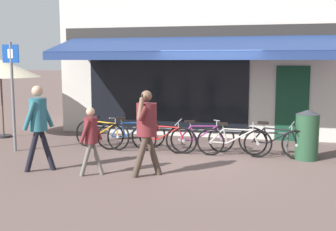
% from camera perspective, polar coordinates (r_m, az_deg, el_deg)
% --- Properties ---
extents(ground_plane, '(160.00, 160.00, 0.00)m').
position_cam_1_polar(ground_plane, '(10.05, 4.98, -5.47)').
color(ground_plane, brown).
extents(shop_front, '(8.78, 4.85, 4.73)m').
position_cam_1_polar(shop_front, '(13.78, 5.26, 7.92)').
color(shop_front, beige).
rests_on(shop_front, ground_plane).
extents(bike_rack_rail, '(4.99, 0.04, 0.57)m').
position_cam_1_polar(bike_rack_rail, '(10.43, 2.34, -2.22)').
color(bike_rack_rail, '#47494F').
rests_on(bike_rack_rail, ground_plane).
extents(bicycle_orange, '(1.70, 0.60, 0.84)m').
position_cam_1_polar(bicycle_orange, '(10.98, -8.98, -2.47)').
color(bicycle_orange, black).
rests_on(bicycle_orange, ground_plane).
extents(bicycle_blue, '(1.63, 0.79, 0.83)m').
position_cam_1_polar(bicycle_blue, '(10.75, -5.01, -2.60)').
color(bicycle_blue, black).
rests_on(bicycle_blue, ground_plane).
extents(bicycle_red, '(1.71, 0.52, 0.84)m').
position_cam_1_polar(bicycle_red, '(10.30, -0.66, -3.08)').
color(bicycle_red, black).
rests_on(bicycle_red, ground_plane).
extents(bicycle_purple, '(1.64, 0.80, 0.82)m').
position_cam_1_polar(bicycle_purple, '(10.31, 4.39, -3.08)').
color(bicycle_purple, black).
rests_on(bicycle_purple, ground_plane).
extents(bicycle_silver, '(1.76, 0.52, 0.80)m').
position_cam_1_polar(bicycle_silver, '(9.99, 8.89, -3.50)').
color(bicycle_silver, black).
rests_on(bicycle_silver, ground_plane).
extents(bicycle_black, '(1.71, 0.68, 0.87)m').
position_cam_1_polar(bicycle_black, '(10.05, 14.17, -3.48)').
color(bicycle_black, black).
rests_on(bicycle_black, ground_plane).
extents(pedestrian_adult, '(0.56, 0.71, 1.69)m').
position_cam_1_polar(pedestrian_adult, '(8.12, -2.91, -1.18)').
color(pedestrian_adult, '#47382D').
rests_on(pedestrian_adult, ground_plane).
extents(pedestrian_child, '(0.44, 0.47, 1.36)m').
position_cam_1_polar(pedestrian_child, '(8.32, -10.39, -2.46)').
color(pedestrian_child, slate).
rests_on(pedestrian_child, ground_plane).
extents(pedestrian_second_adult, '(0.57, 0.62, 1.76)m').
position_cam_1_polar(pedestrian_second_adult, '(8.87, -17.16, -0.45)').
color(pedestrian_second_adult, black).
rests_on(pedestrian_second_adult, ground_plane).
extents(litter_bin, '(0.53, 0.53, 1.14)m').
position_cam_1_polar(litter_bin, '(10.05, 18.31, -2.48)').
color(litter_bin, '#23472D').
rests_on(litter_bin, ground_plane).
extents(parking_sign, '(0.44, 0.07, 2.69)m').
position_cam_1_polar(parking_sign, '(11.00, -20.34, 3.81)').
color(parking_sign, slate).
rests_on(parking_sign, ground_plane).
extents(cafe_parasol, '(2.27, 2.27, 2.28)m').
position_cam_1_polar(cafe_parasol, '(13.14, -21.76, 5.92)').
color(cafe_parasol, '#4C3D2D').
rests_on(cafe_parasol, ground_plane).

